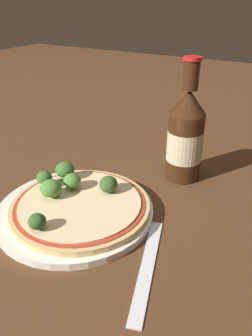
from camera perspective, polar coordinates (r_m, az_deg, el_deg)
ground_plane at (r=0.57m, az=-8.15°, el=-7.32°), size 3.00×3.00×0.00m
plate at (r=0.56m, az=-8.63°, el=-7.36°), size 0.26×0.26×0.01m
pizza at (r=0.55m, az=-7.95°, el=-6.43°), size 0.23×0.23×0.01m
broccoli_floret_0 at (r=0.61m, az=-10.57°, el=-0.29°), size 0.03×0.03×0.03m
broccoli_floret_1 at (r=0.57m, az=-9.36°, el=-2.19°), size 0.03×0.03×0.03m
broccoli_floret_2 at (r=0.56m, az=-12.95°, el=-3.45°), size 0.04×0.04×0.03m
broccoli_floret_3 at (r=0.56m, az=-3.07°, el=-2.84°), size 0.03×0.03×0.03m
broccoli_floret_4 at (r=0.49m, az=-15.64°, el=-8.79°), size 0.03×0.03×0.03m
broccoli_floret_5 at (r=0.59m, az=-13.77°, el=-1.51°), size 0.03×0.03×0.03m
beer_bottle at (r=0.63m, az=10.32°, el=5.53°), size 0.07×0.07×0.23m
fork at (r=0.46m, az=3.75°, el=-16.62°), size 0.07×0.19×0.00m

